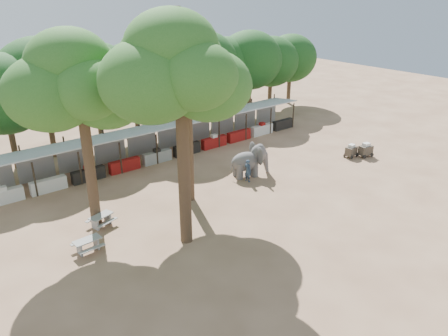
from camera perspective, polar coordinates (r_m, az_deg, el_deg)
ground at (r=26.28m, az=8.59°, el=-6.81°), size 100.00×100.00×0.00m
vendor_stalls at (r=35.72m, az=-7.62°, el=3.46°), size 28.00×2.99×2.80m
yard_tree_left at (r=24.27m, az=-18.89°, el=10.50°), size 7.10×6.90×11.02m
yard_tree_center at (r=20.93m, az=-6.36°, el=12.59°), size 7.10×6.90×12.04m
yard_tree_back at (r=25.96m, az=-5.47°, el=13.09°), size 7.10×6.90×11.36m
backdrop_trees at (r=38.99m, az=-11.99°, el=11.41°), size 46.46×5.95×8.33m
elephant at (r=31.63m, az=3.44°, el=1.01°), size 3.12×2.29×2.32m
handler at (r=30.73m, az=3.13°, el=-0.35°), size 0.43×0.61×1.64m
picnic_table_near at (r=24.07m, az=-17.39°, el=-9.40°), size 1.47×1.34×0.70m
picnic_table_far at (r=26.21m, az=-15.74°, el=-6.42°), size 1.68×1.59×0.69m
cart_front at (r=37.13m, az=18.01°, el=2.27°), size 1.28×0.94×1.15m
cart_back at (r=36.72m, az=16.28°, el=2.18°), size 1.17×0.83×1.07m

